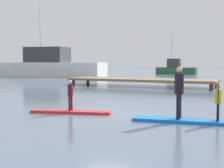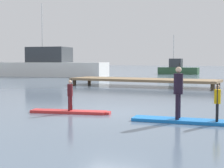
{
  "view_description": "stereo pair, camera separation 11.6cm",
  "coord_description": "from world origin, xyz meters",
  "px_view_note": "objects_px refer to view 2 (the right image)",
  "views": [
    {
      "loc": [
        5.47,
        -11.64,
        1.97
      ],
      "look_at": [
        -0.76,
        1.62,
        0.97
      ],
      "focal_mm": 54.97,
      "sensor_mm": 36.0,
      "label": 1
    },
    {
      "loc": [
        5.58,
        -11.59,
        1.97
      ],
      "look_at": [
        -0.76,
        1.62,
        0.97
      ],
      "focal_mm": 54.97,
      "sensor_mm": 36.0,
      "label": 2
    }
  ],
  "objects_px": {
    "paddler_child_solo": "(70,93)",
    "paddler_adult": "(178,89)",
    "paddleboard_far": "(188,121)",
    "fishing_boat_green_midground": "(178,69)",
    "fishing_boat_white_large": "(52,66)",
    "paddleboard_near": "(70,112)",
    "paddler_child_front": "(217,101)"
  },
  "relations": [
    {
      "from": "paddleboard_far",
      "to": "fishing_boat_white_large",
      "type": "bearing_deg",
      "value": 132.89
    },
    {
      "from": "paddler_child_solo",
      "to": "paddleboard_far",
      "type": "relative_size",
      "value": 0.32
    },
    {
      "from": "paddler_child_front",
      "to": "paddler_child_solo",
      "type": "bearing_deg",
      "value": -179.43
    },
    {
      "from": "paddleboard_near",
      "to": "fishing_boat_green_midground",
      "type": "xyz_separation_m",
      "value": [
        -6.13,
        38.67,
        0.74
      ]
    },
    {
      "from": "paddleboard_near",
      "to": "paddleboard_far",
      "type": "distance_m",
      "value": 4.47
    },
    {
      "from": "paddleboard_near",
      "to": "paddler_child_solo",
      "type": "relative_size",
      "value": 2.6
    },
    {
      "from": "paddler_child_front",
      "to": "fishing_boat_green_midground",
      "type": "bearing_deg",
      "value": 106.53
    },
    {
      "from": "paddler_child_solo",
      "to": "fishing_boat_green_midground",
      "type": "xyz_separation_m",
      "value": [
        -6.12,
        38.66,
        0.04
      ]
    },
    {
      "from": "paddleboard_near",
      "to": "paddler_adult",
      "type": "distance_m",
      "value": 4.26
    },
    {
      "from": "fishing_boat_white_large",
      "to": "fishing_boat_green_midground",
      "type": "bearing_deg",
      "value": 48.0
    },
    {
      "from": "paddler_adult",
      "to": "fishing_boat_green_midground",
      "type": "xyz_separation_m",
      "value": [
        -10.26,
        38.74,
        -0.27
      ]
    },
    {
      "from": "paddleboard_far",
      "to": "paddler_child_solo",
      "type": "bearing_deg",
      "value": 179.44
    },
    {
      "from": "paddleboard_far",
      "to": "fishing_boat_green_midground",
      "type": "relative_size",
      "value": 0.62
    },
    {
      "from": "paddler_child_solo",
      "to": "fishing_boat_green_midground",
      "type": "height_order",
      "value": "fishing_boat_green_midground"
    },
    {
      "from": "paddler_adult",
      "to": "fishing_boat_white_large",
      "type": "height_order",
      "value": "fishing_boat_white_large"
    },
    {
      "from": "paddleboard_near",
      "to": "paddleboard_far",
      "type": "bearing_deg",
      "value": -0.43
    },
    {
      "from": "fishing_boat_green_midground",
      "to": "paddler_child_solo",
      "type": "bearing_deg",
      "value": -81.0
    },
    {
      "from": "paddleboard_near",
      "to": "paddleboard_far",
      "type": "height_order",
      "value": "same"
    },
    {
      "from": "paddleboard_far",
      "to": "paddler_adult",
      "type": "height_order",
      "value": "paddler_adult"
    },
    {
      "from": "fishing_boat_white_large",
      "to": "paddler_child_solo",
      "type": "bearing_deg",
      "value": -53.12
    },
    {
      "from": "paddler_adult",
      "to": "paddler_child_front",
      "type": "distance_m",
      "value": 1.25
    },
    {
      "from": "paddler_child_solo",
      "to": "paddler_adult",
      "type": "distance_m",
      "value": 4.15
    },
    {
      "from": "paddler_child_solo",
      "to": "fishing_boat_white_large",
      "type": "height_order",
      "value": "fishing_boat_white_large"
    },
    {
      "from": "paddler_child_solo",
      "to": "fishing_boat_green_midground",
      "type": "distance_m",
      "value": 39.15
    },
    {
      "from": "paddler_child_solo",
      "to": "paddler_child_front",
      "type": "xyz_separation_m",
      "value": [
        5.34,
        0.05,
        -0.01
      ]
    },
    {
      "from": "paddler_adult",
      "to": "paddler_child_front",
      "type": "relative_size",
      "value": 1.53
    },
    {
      "from": "paddleboard_near",
      "to": "paddler_child_front",
      "type": "height_order",
      "value": "paddler_child_front"
    },
    {
      "from": "paddler_child_front",
      "to": "fishing_boat_white_large",
      "type": "height_order",
      "value": "fishing_boat_white_large"
    },
    {
      "from": "paddler_child_solo",
      "to": "paddler_adult",
      "type": "bearing_deg",
      "value": -1.1
    },
    {
      "from": "paddleboard_near",
      "to": "fishing_boat_white_large",
      "type": "xyz_separation_m",
      "value": [
        -18.61,
        24.81,
        1.28
      ]
    },
    {
      "from": "paddler_child_solo",
      "to": "paddler_adult",
      "type": "height_order",
      "value": "paddler_adult"
    },
    {
      "from": "paddler_child_solo",
      "to": "paddler_child_front",
      "type": "distance_m",
      "value": 5.34
    }
  ]
}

